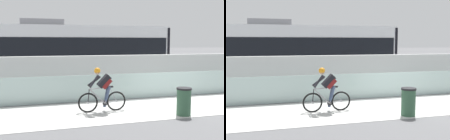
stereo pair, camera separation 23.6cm
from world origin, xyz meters
TOP-DOWN VIEW (x-y plane):
  - ground_plane at (0.00, 0.00)m, footprint 200.00×200.00m
  - bike_path_deck at (0.00, 0.00)m, footprint 32.00×3.20m
  - glass_parapet at (0.00, 1.85)m, footprint 32.00×0.05m
  - concrete_barrier_wall at (0.00, 3.65)m, footprint 32.00×0.36m
  - tram_rail_near at (0.00, 6.13)m, footprint 32.00×0.08m
  - tram_rail_far at (0.00, 7.57)m, footprint 32.00×0.08m
  - tram at (-3.18, 6.85)m, footprint 11.06×2.54m
  - cyclist_on_bike at (-3.31, 0.00)m, footprint 1.77×0.58m
  - trash_bin at (-0.75, -1.25)m, footprint 0.51×0.51m

SIDE VIEW (x-z plane):
  - ground_plane at x=0.00m, z-range 0.00..0.00m
  - tram_rail_near at x=0.00m, z-range 0.00..0.01m
  - tram_rail_far at x=0.00m, z-range 0.00..0.01m
  - bike_path_deck at x=0.00m, z-range 0.00..0.01m
  - trash_bin at x=-0.75m, z-range 0.00..0.96m
  - glass_parapet at x=0.00m, z-range 0.00..1.12m
  - cyclist_on_bike at x=-3.31m, z-range -0.02..1.59m
  - concrete_barrier_wall at x=0.00m, z-range 0.00..1.85m
  - tram at x=-3.18m, z-range -0.01..3.80m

